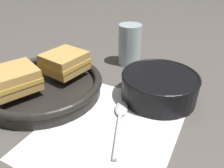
# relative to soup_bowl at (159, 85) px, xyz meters

# --- Properties ---
(ground_plane) EXTENTS (4.00, 4.00, 0.00)m
(ground_plane) POSITION_rel_soup_bowl_xyz_m (-0.09, 0.06, -0.04)
(ground_plane) COLOR #56514C
(napkin) EXTENTS (0.34, 0.30, 0.00)m
(napkin) POSITION_rel_soup_bowl_xyz_m (-0.16, 0.02, -0.03)
(napkin) COLOR white
(napkin) RESTS_ON ground_plane
(soup_bowl) EXTENTS (0.18, 0.18, 0.06)m
(soup_bowl) POSITION_rel_soup_bowl_xyz_m (0.00, 0.00, 0.00)
(soup_bowl) COLOR black
(soup_bowl) RESTS_ON ground_plane
(spoon) EXTENTS (0.15, 0.10, 0.01)m
(spoon) POSITION_rel_soup_bowl_xyz_m (-0.11, 0.02, -0.03)
(spoon) COLOR silver
(spoon) RESTS_ON napkin
(skillet) EXTENTS (0.34, 0.32, 0.04)m
(skillet) POSITION_rel_soup_bowl_xyz_m (-0.16, 0.22, -0.01)
(skillet) COLOR black
(skillet) RESTS_ON ground_plane
(sandwich_near_left) EXTENTS (0.11, 0.11, 0.05)m
(sandwich_near_left) POSITION_rel_soup_bowl_xyz_m (-0.22, 0.23, 0.03)
(sandwich_near_left) COLOR tan
(sandwich_near_left) RESTS_ON skillet
(sandwich_near_right) EXTENTS (0.10, 0.09, 0.05)m
(sandwich_near_right) POSITION_rel_soup_bowl_xyz_m (-0.10, 0.21, 0.03)
(sandwich_near_right) COLOR tan
(sandwich_near_right) RESTS_ON skillet
(drinking_glass) EXTENTS (0.07, 0.07, 0.12)m
(drinking_glass) POSITION_rel_soup_bowl_xyz_m (0.11, 0.16, 0.02)
(drinking_glass) COLOR silver
(drinking_glass) RESTS_ON ground_plane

